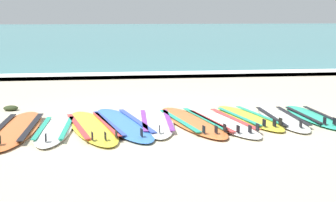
{
  "coord_description": "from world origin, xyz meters",
  "views": [
    {
      "loc": [
        -0.77,
        -7.86,
        1.8
      ],
      "look_at": [
        0.26,
        0.42,
        0.25
      ],
      "focal_mm": 50.88,
      "sensor_mm": 36.0,
      "label": 1
    }
  ],
  "objects_px": {
    "surfboard_1": "(55,130)",
    "surfboard_7": "(248,117)",
    "surfboard_5": "(192,121)",
    "surfboard_6": "(222,122)",
    "surfboard_0": "(16,129)",
    "surfboard_2": "(92,127)",
    "surfboard_8": "(282,118)",
    "surfboard_3": "(122,124)",
    "surfboard_4": "(156,122)",
    "surfboard_9": "(312,117)"
  },
  "relations": [
    {
      "from": "surfboard_1",
      "to": "surfboard_7",
      "type": "height_order",
      "value": "same"
    },
    {
      "from": "surfboard_5",
      "to": "surfboard_7",
      "type": "xyz_separation_m",
      "value": [
        1.01,
        0.17,
        0.0
      ]
    },
    {
      "from": "surfboard_1",
      "to": "surfboard_6",
      "type": "relative_size",
      "value": 0.86
    },
    {
      "from": "surfboard_7",
      "to": "surfboard_6",
      "type": "bearing_deg",
      "value": -153.77
    },
    {
      "from": "surfboard_0",
      "to": "surfboard_6",
      "type": "relative_size",
      "value": 1.07
    },
    {
      "from": "surfboard_2",
      "to": "surfboard_8",
      "type": "xyz_separation_m",
      "value": [
        3.19,
        0.26,
        -0.0
      ]
    },
    {
      "from": "surfboard_0",
      "to": "surfboard_7",
      "type": "xyz_separation_m",
      "value": [
        3.79,
        0.33,
        0.0
      ]
    },
    {
      "from": "surfboard_3",
      "to": "surfboard_8",
      "type": "bearing_deg",
      "value": 1.86
    },
    {
      "from": "surfboard_2",
      "to": "surfboard_7",
      "type": "relative_size",
      "value": 1.16
    },
    {
      "from": "surfboard_3",
      "to": "surfboard_8",
      "type": "relative_size",
      "value": 1.24
    },
    {
      "from": "surfboard_0",
      "to": "surfboard_4",
      "type": "relative_size",
      "value": 1.16
    },
    {
      "from": "surfboard_0",
      "to": "surfboard_1",
      "type": "bearing_deg",
      "value": -12.84
    },
    {
      "from": "surfboard_0",
      "to": "surfboard_6",
      "type": "distance_m",
      "value": 3.28
    },
    {
      "from": "surfboard_4",
      "to": "surfboard_1",
      "type": "bearing_deg",
      "value": -168.22
    },
    {
      "from": "surfboard_4",
      "to": "surfboard_9",
      "type": "height_order",
      "value": "same"
    },
    {
      "from": "surfboard_8",
      "to": "surfboard_1",
      "type": "bearing_deg",
      "value": -174.33
    },
    {
      "from": "surfboard_0",
      "to": "surfboard_3",
      "type": "xyz_separation_m",
      "value": [
        1.64,
        0.15,
        0.0
      ]
    },
    {
      "from": "surfboard_2",
      "to": "surfboard_5",
      "type": "distance_m",
      "value": 1.63
    },
    {
      "from": "surfboard_5",
      "to": "surfboard_8",
      "type": "bearing_deg",
      "value": 2.85
    },
    {
      "from": "surfboard_6",
      "to": "surfboard_7",
      "type": "relative_size",
      "value": 1.1
    },
    {
      "from": "surfboard_3",
      "to": "surfboard_4",
      "type": "xyz_separation_m",
      "value": [
        0.56,
        0.05,
        0.0
      ]
    },
    {
      "from": "surfboard_7",
      "to": "surfboard_9",
      "type": "height_order",
      "value": "same"
    },
    {
      "from": "surfboard_2",
      "to": "surfboard_7",
      "type": "distance_m",
      "value": 2.66
    },
    {
      "from": "surfboard_2",
      "to": "surfboard_5",
      "type": "xyz_separation_m",
      "value": [
        1.62,
        0.18,
        0.0
      ]
    },
    {
      "from": "surfboard_2",
      "to": "surfboard_8",
      "type": "bearing_deg",
      "value": 4.6
    },
    {
      "from": "surfboard_1",
      "to": "surfboard_7",
      "type": "bearing_deg",
      "value": 8.33
    },
    {
      "from": "surfboard_5",
      "to": "surfboard_3",
      "type": "bearing_deg",
      "value": -179.5
    },
    {
      "from": "surfboard_3",
      "to": "surfboard_8",
      "type": "xyz_separation_m",
      "value": [
        2.71,
        0.09,
        0.0
      ]
    },
    {
      "from": "surfboard_2",
      "to": "surfboard_9",
      "type": "relative_size",
      "value": 1.3
    },
    {
      "from": "surfboard_4",
      "to": "surfboard_6",
      "type": "relative_size",
      "value": 0.92
    },
    {
      "from": "surfboard_1",
      "to": "surfboard_3",
      "type": "bearing_deg",
      "value": 15.24
    },
    {
      "from": "surfboard_5",
      "to": "surfboard_2",
      "type": "bearing_deg",
      "value": -173.7
    },
    {
      "from": "surfboard_0",
      "to": "surfboard_4",
      "type": "xyz_separation_m",
      "value": [
        2.2,
        0.2,
        0.0
      ]
    },
    {
      "from": "surfboard_9",
      "to": "surfboard_0",
      "type": "bearing_deg",
      "value": -176.86
    },
    {
      "from": "surfboard_1",
      "to": "surfboard_7",
      "type": "distance_m",
      "value": 3.23
    },
    {
      "from": "surfboard_9",
      "to": "surfboard_2",
      "type": "bearing_deg",
      "value": -175.59
    },
    {
      "from": "surfboard_4",
      "to": "surfboard_7",
      "type": "distance_m",
      "value": 1.6
    },
    {
      "from": "surfboard_1",
      "to": "surfboard_3",
      "type": "xyz_separation_m",
      "value": [
        1.05,
        0.28,
        -0.0
      ]
    },
    {
      "from": "surfboard_4",
      "to": "surfboard_7",
      "type": "bearing_deg",
      "value": 4.81
    },
    {
      "from": "surfboard_3",
      "to": "surfboard_7",
      "type": "xyz_separation_m",
      "value": [
        2.15,
        0.18,
        0.0
      ]
    },
    {
      "from": "surfboard_3",
      "to": "surfboard_4",
      "type": "height_order",
      "value": "same"
    },
    {
      "from": "surfboard_0",
      "to": "surfboard_9",
      "type": "relative_size",
      "value": 1.33
    },
    {
      "from": "surfboard_1",
      "to": "surfboard_8",
      "type": "relative_size",
      "value": 0.98
    },
    {
      "from": "surfboard_1",
      "to": "surfboard_9",
      "type": "xyz_separation_m",
      "value": [
        4.32,
        0.41,
        0.0
      ]
    },
    {
      "from": "surfboard_1",
      "to": "surfboard_2",
      "type": "height_order",
      "value": "same"
    },
    {
      "from": "surfboard_0",
      "to": "surfboard_3",
      "type": "relative_size",
      "value": 0.98
    },
    {
      "from": "surfboard_0",
      "to": "surfboard_1",
      "type": "height_order",
      "value": "same"
    },
    {
      "from": "surfboard_4",
      "to": "surfboard_6",
      "type": "distance_m",
      "value": 1.08
    },
    {
      "from": "surfboard_4",
      "to": "surfboard_8",
      "type": "bearing_deg",
      "value": 1.03
    },
    {
      "from": "surfboard_3",
      "to": "surfboard_2",
      "type": "bearing_deg",
      "value": -160.65
    }
  ]
}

